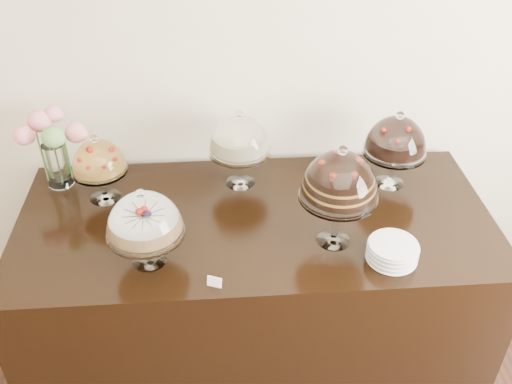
{
  "coord_description": "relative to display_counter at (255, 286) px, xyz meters",
  "views": [
    {
      "loc": [
        -0.27,
        0.38,
        2.54
      ],
      "look_at": [
        -0.12,
        2.4,
        1.08
      ],
      "focal_mm": 40.0,
      "sensor_mm": 36.0,
      "label": 1
    }
  ],
  "objects": [
    {
      "name": "cake_stand_dark_choco",
      "position": [
        0.69,
        0.23,
        0.7
      ],
      "size": [
        0.31,
        0.31,
        0.4
      ],
      "color": "white",
      "rests_on": "display_counter"
    },
    {
      "name": "plate_stack",
      "position": [
        0.55,
        -0.33,
        0.49
      ],
      "size": [
        0.21,
        0.21,
        0.08
      ],
      "color": "silver",
      "rests_on": "display_counter"
    },
    {
      "name": "cake_stand_choco_layer",
      "position": [
        0.33,
        -0.19,
        0.78
      ],
      "size": [
        0.33,
        0.33,
        0.48
      ],
      "color": "white",
      "rests_on": "display_counter"
    },
    {
      "name": "price_card_left",
      "position": [
        -0.19,
        -0.43,
        0.47
      ],
      "size": [
        0.06,
        0.04,
        0.04
      ],
      "primitive_type": "cube",
      "rotation": [
        -0.21,
        0.0,
        -0.38
      ],
      "color": "white",
      "rests_on": "display_counter"
    },
    {
      "name": "wall_back",
      "position": [
        0.12,
        0.55,
        1.05
      ],
      "size": [
        5.0,
        0.04,
        3.0
      ],
      "primitive_type": "cube",
      "color": "beige",
      "rests_on": "ground"
    },
    {
      "name": "display_counter",
      "position": [
        0.0,
        0.0,
        0.0
      ],
      "size": [
        2.2,
        1.0,
        0.9
      ],
      "primitive_type": "cube",
      "color": "black",
      "rests_on": "ground"
    },
    {
      "name": "price_card_right",
      "position": [
        0.52,
        -0.39,
        0.47
      ],
      "size": [
        0.06,
        0.02,
        0.04
      ],
      "primitive_type": "cube",
      "rotation": [
        -0.21,
        0.0,
        0.16
      ],
      "color": "white",
      "rests_on": "display_counter"
    },
    {
      "name": "cake_stand_fruit_tart",
      "position": [
        -0.72,
        0.21,
        0.67
      ],
      "size": [
        0.26,
        0.26,
        0.35
      ],
      "color": "white",
      "rests_on": "display_counter"
    },
    {
      "name": "cake_stand_cheesecake",
      "position": [
        -0.05,
        0.29,
        0.71
      ],
      "size": [
        0.3,
        0.3,
        0.4
      ],
      "color": "white",
      "rests_on": "display_counter"
    },
    {
      "name": "cake_stand_sugar_sponge",
      "position": [
        -0.46,
        -0.26,
        0.67
      ],
      "size": [
        0.32,
        0.32,
        0.37
      ],
      "color": "white",
      "rests_on": "display_counter"
    },
    {
      "name": "flower_vase",
      "position": [
        -0.94,
        0.33,
        0.7
      ],
      "size": [
        0.33,
        0.25,
        0.4
      ],
      "color": "white",
      "rests_on": "display_counter"
    }
  ]
}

